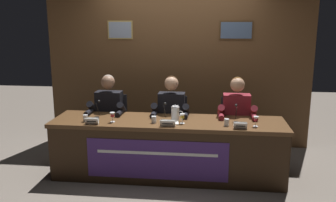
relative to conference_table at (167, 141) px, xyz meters
name	(u,v)px	position (x,y,z in m)	size (l,w,h in m)	color
ground_plane	(168,175)	(0.00, 0.11, -0.50)	(12.00, 12.00, 0.00)	#70665B
wall_back_panelled	(177,64)	(0.00, 1.43, 0.80)	(4.15, 0.14, 2.60)	brown
conference_table	(167,141)	(0.00, 0.00, 0.00)	(2.95, 0.73, 0.74)	brown
chair_left	(112,127)	(-0.88, 0.65, -0.05)	(0.44, 0.44, 0.92)	black
panelist_left	(108,112)	(-0.88, 0.45, 0.23)	(0.51, 0.48, 1.25)	black
nameplate_left	(92,121)	(-0.90, -0.18, 0.28)	(0.17, 0.06, 0.08)	white
juice_glass_left	(112,115)	(-0.67, -0.05, 0.33)	(0.06, 0.06, 0.12)	white
water_cup_left	(86,118)	(-1.02, -0.06, 0.28)	(0.06, 0.06, 0.08)	silver
microphone_left	(97,112)	(-0.92, 0.13, 0.32)	(0.06, 0.17, 0.22)	black
chair_center	(172,130)	(0.00, 0.65, -0.05)	(0.44, 0.44, 0.92)	black
panelist_center	(171,114)	(0.00, 0.45, 0.23)	(0.51, 0.48, 1.25)	black
nameplate_center	(168,123)	(0.03, -0.17, 0.28)	(0.18, 0.06, 0.08)	white
juice_glass_center	(182,117)	(0.19, -0.02, 0.33)	(0.06, 0.06, 0.12)	white
water_cup_center	(154,120)	(-0.16, -0.03, 0.28)	(0.06, 0.06, 0.08)	silver
microphone_center	(164,115)	(-0.04, 0.08, 0.32)	(0.06, 0.17, 0.22)	black
chair_right	(235,132)	(0.88, 0.65, -0.05)	(0.44, 0.44, 0.92)	black
panelist_right	(237,116)	(0.88, 0.45, 0.23)	(0.51, 0.48, 1.25)	black
nameplate_right	(240,126)	(0.88, -0.17, 0.28)	(0.16, 0.06, 0.08)	white
juice_glass_right	(256,119)	(1.07, -0.05, 0.33)	(0.06, 0.06, 0.12)	white
water_cup_right	(227,123)	(0.73, -0.06, 0.28)	(0.06, 0.06, 0.08)	silver
microphone_right	(236,117)	(0.85, 0.10, 0.32)	(0.06, 0.17, 0.22)	black
water_pitcher_central	(175,114)	(0.10, 0.09, 0.34)	(0.15, 0.10, 0.21)	silver
document_stack_center	(170,123)	(0.04, -0.04, 0.25)	(0.23, 0.18, 0.01)	white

